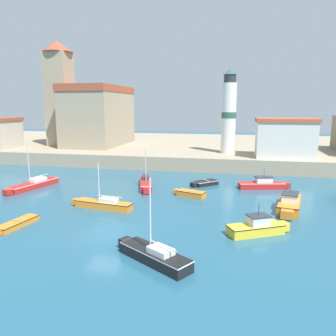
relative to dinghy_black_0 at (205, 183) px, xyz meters
The scene contains 15 objects.
ground_plane 17.43m from the dinghy_black_0, 109.55° to the right, with size 200.00×200.00×0.00m, color #235670.
quay_seawall 27.82m from the dinghy_black_0, 102.10° to the left, with size 120.00×40.00×2.04m, color gray.
dinghy_black_0 is the anchor object (origin of this frame).
sailboat_orange_1 13.62m from the dinghy_black_0, 127.54° to the right, with size 6.13×1.99×4.17m.
motorboat_red_2 6.61m from the dinghy_black_0, ahead, with size 5.83×2.60×2.26m.
motorboat_yellow_3 15.15m from the dinghy_black_0, 69.79° to the right, with size 4.71×3.23×2.34m.
motorboat_orange_4 11.40m from the dinghy_black_0, 42.40° to the right, with size 2.84×6.18×2.48m.
sailboat_red_5 19.86m from the dinghy_black_0, 164.27° to the right, with size 2.92×7.13×5.37m.
dinghy_orange_6 5.19m from the dinghy_black_0, 101.25° to the right, with size 3.60×2.14×0.65m.
dinghy_orange_7 21.10m from the dinghy_black_0, 128.21° to the right, with size 1.66×4.18×0.51m.
sailboat_red_8 6.99m from the dinghy_black_0, 162.74° to the right, with size 3.02×6.87×4.53m.
sailboat_black_9 20.05m from the dinghy_black_0, 93.18° to the right, with size 5.35×3.98×5.15m.
church 31.24m from the dinghy_black_0, 139.73° to the left, with size 13.51×15.98×18.58m.
lighthouse 15.77m from the dinghy_black_0, 80.88° to the left, with size 2.21×2.21×12.60m.
harbor_shed_near_wharf 15.55m from the dinghy_black_0, 46.90° to the left, with size 8.22×5.55×5.52m.
Camera 1 is at (9.35, -21.41, 9.28)m, focal length 35.00 mm.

